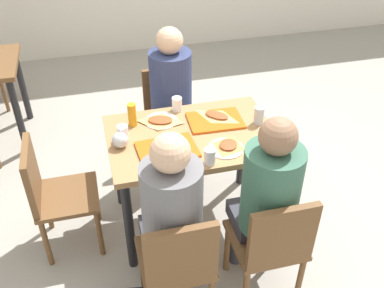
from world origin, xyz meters
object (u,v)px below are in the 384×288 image
object	(u,v)px
paper_plate_center	(161,121)
condiment_bottle	(132,115)
person_far_side	(172,94)
foil_bundle	(120,140)
pizza_slice_d	(228,145)
plastic_cup_a	(177,104)
chair_near_right	(272,243)
tray_red_far	(215,120)
pizza_slice_a	(170,147)
main_table	(192,149)
chair_near_left	(178,262)
chair_far_side	(169,112)
tray_red_near	(167,149)
pizza_slice_c	(160,120)
paper_plate_near_edge	(226,148)
plastic_cup_b	(210,156)
person_in_red	(171,211)
chair_left_end	(52,191)
soda_can	(259,115)
person_in_brown_jacket	(267,194)
pizza_slice_b	(217,116)
plastic_cup_c	(123,133)

from	to	relation	value
paper_plate_center	condiment_bottle	world-z (taller)	condiment_bottle
person_far_side	foil_bundle	size ratio (longest dim) A/B	12.40
pizza_slice_d	plastic_cup_a	bearing A→B (deg)	112.43
chair_near_right	person_far_side	bearing A→B (deg)	101.23
tray_red_far	paper_plate_center	size ratio (longest dim) A/B	1.64
person_far_side	pizza_slice_a	xyz separation A→B (m)	(-0.17, -0.75, 0.06)
main_table	pizza_slice_d	world-z (taller)	pizza_slice_d
chair_near_left	person_far_side	world-z (taller)	person_far_side
condiment_bottle	chair_far_side	bearing A→B (deg)	57.32
tray_red_near	pizza_slice_c	bearing A→B (deg)	86.36
tray_red_far	plastic_cup_a	world-z (taller)	plastic_cup_a
condiment_bottle	paper_plate_near_edge	bearing A→B (deg)	-38.25
paper_plate_near_edge	plastic_cup_b	xyz separation A→B (m)	(-0.14, -0.11, 0.05)
chair_near_right	person_far_side	world-z (taller)	person_far_side
chair_far_side	person_in_red	distance (m)	1.42
plastic_cup_b	tray_red_near	bearing A→B (deg)	139.60
chair_left_end	tray_red_far	world-z (taller)	chair_left_end
chair_far_side	soda_can	world-z (taller)	soda_can
main_table	paper_plate_center	world-z (taller)	paper_plate_center
plastic_cup_a	plastic_cup_b	bearing A→B (deg)	-85.06
person_in_brown_jacket	pizza_slice_b	bearing A→B (deg)	94.63
chair_far_side	pizza_slice_a	bearing A→B (deg)	-101.02
plastic_cup_c	tray_red_near	bearing A→B (deg)	-37.11
plastic_cup_b	tray_red_far	bearing A→B (deg)	69.04
pizza_slice_a	condiment_bottle	distance (m)	0.39
paper_plate_center	person_in_brown_jacket	bearing A→B (deg)	-62.01
person_in_red	plastic_cup_b	bearing A→B (deg)	45.09
pizza_slice_d	chair_near_left	bearing A→B (deg)	-129.01
pizza_slice_a	pizza_slice_c	world-z (taller)	pizza_slice_a
chair_near_left	tray_red_near	xyz separation A→B (m)	(0.08, 0.63, 0.29)
tray_red_far	paper_plate_near_edge	distance (m)	0.32
person_in_red	pizza_slice_b	size ratio (longest dim) A/B	4.74
person_in_brown_jacket	tray_red_near	size ratio (longest dim) A/B	3.45
chair_near_right	pizza_slice_c	size ratio (longest dim) A/B	3.04
person_in_brown_jacket	pizza_slice_c	xyz separation A→B (m)	(-0.44, 0.80, 0.05)
chair_far_side	pizza_slice_d	xyz separation A→B (m)	(0.18, -0.95, 0.30)
pizza_slice_c	paper_plate_near_edge	bearing A→B (deg)	-49.70
person_far_side	soda_can	world-z (taller)	person_far_side
main_table	paper_plate_center	size ratio (longest dim) A/B	4.95
paper_plate_near_edge	person_in_red	bearing A→B (deg)	-136.62
pizza_slice_a	person_in_brown_jacket	bearing A→B (deg)	-47.37
person_in_brown_jacket	condiment_bottle	world-z (taller)	person_in_brown_jacket
chair_near_left	chair_left_end	size ratio (longest dim) A/B	1.00
main_table	plastic_cup_b	xyz separation A→B (m)	(0.03, -0.31, 0.16)
chair_left_end	foil_bundle	xyz separation A→B (m)	(0.47, -0.02, 0.33)
chair_left_end	chair_near_left	bearing A→B (deg)	-48.99
chair_far_side	tray_red_near	distance (m)	0.95
plastic_cup_c	pizza_slice_c	bearing A→B (deg)	26.76
pizza_slice_a	pizza_slice_b	distance (m)	0.47
chair_far_side	person_in_brown_jacket	bearing A→B (deg)	-78.77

